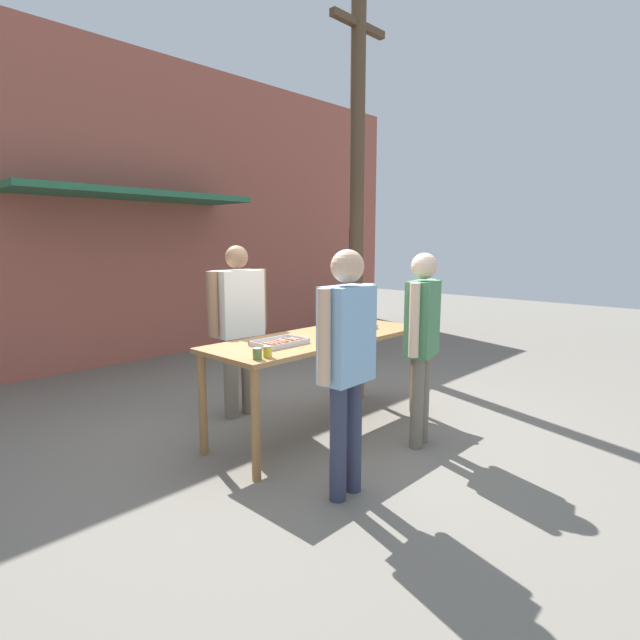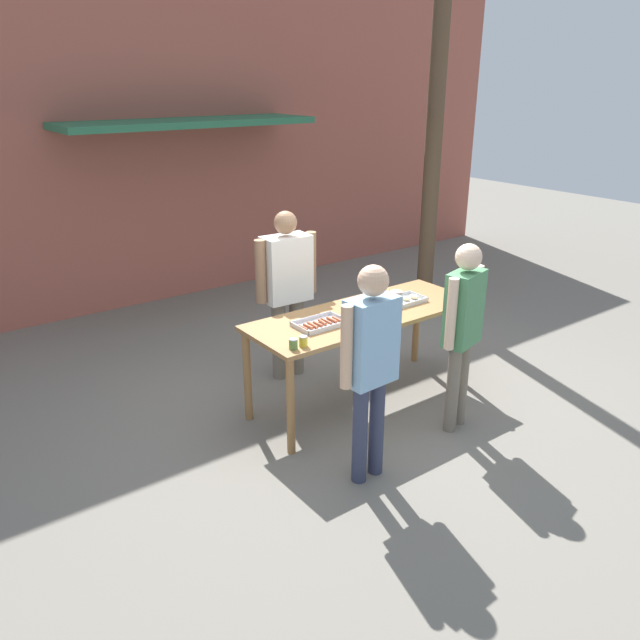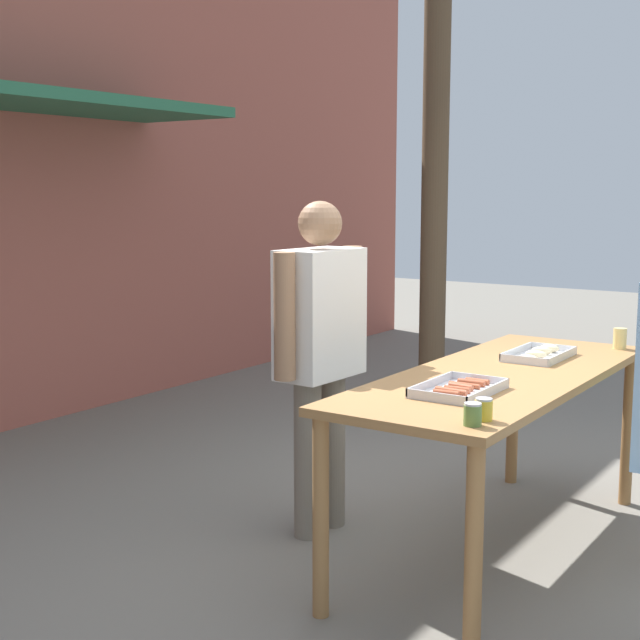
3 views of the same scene
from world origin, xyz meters
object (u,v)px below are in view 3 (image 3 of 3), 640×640
at_px(beer_cup, 620,338).
at_px(person_server_behind_table, 320,340).
at_px(food_tray_sausages, 459,390).
at_px(utility_pole, 437,63).
at_px(food_tray_buns, 540,354).
at_px(condiment_jar_ketchup, 484,409).
at_px(condiment_jar_mustard, 473,414).

distance_m(beer_cup, person_server_behind_table, 1.72).
relative_size(food_tray_sausages, beer_cup, 3.81).
relative_size(person_server_behind_table, utility_pole, 0.32).
bearing_deg(food_tray_buns, food_tray_sausages, 179.98).
xyz_separation_m(condiment_jar_ketchup, person_server_behind_table, (0.63, 1.19, 0.07)).
bearing_deg(utility_pole, condiment_jar_ketchup, -150.33).
xyz_separation_m(food_tray_sausages, condiment_jar_ketchup, (-0.37, -0.28, 0.03)).
distance_m(food_tray_sausages, condiment_jar_mustard, 0.55).
bearing_deg(food_tray_buns, condiment_jar_mustard, -169.26).
distance_m(person_server_behind_table, utility_pole, 3.36).
height_order(condiment_jar_ketchup, person_server_behind_table, person_server_behind_table).
distance_m(condiment_jar_mustard, beer_cup, 1.97).
distance_m(food_tray_buns, beer_cup, 0.58).
distance_m(condiment_jar_mustard, person_server_behind_table, 1.39).
distance_m(food_tray_buns, condiment_jar_mustard, 1.49).
bearing_deg(condiment_jar_ketchup, person_server_behind_table, 61.93).
bearing_deg(person_server_behind_table, food_tray_sausages, -103.46).
height_order(condiment_jar_mustard, utility_pole, utility_pole).
bearing_deg(food_tray_sausages, condiment_jar_ketchup, -143.15).
relative_size(food_tray_buns, utility_pole, 0.08).
bearing_deg(beer_cup, person_server_behind_table, 136.46).
bearing_deg(condiment_jar_mustard, condiment_jar_ketchup, -1.67).
distance_m(food_tray_sausages, utility_pole, 3.92).
height_order(food_tray_buns, utility_pole, utility_pole).
distance_m(beer_cup, utility_pole, 3.06).
relative_size(beer_cup, utility_pole, 0.02).
xyz_separation_m(condiment_jar_mustard, condiment_jar_ketchup, (0.10, -0.00, 0.00)).
xyz_separation_m(beer_cup, person_server_behind_table, (-1.24, 1.18, 0.05)).
bearing_deg(condiment_jar_mustard, person_server_behind_table, 58.39).
relative_size(food_tray_buns, condiment_jar_mustard, 5.11).
height_order(food_tray_buns, person_server_behind_table, person_server_behind_table).
bearing_deg(food_tray_buns, utility_pole, 39.20).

